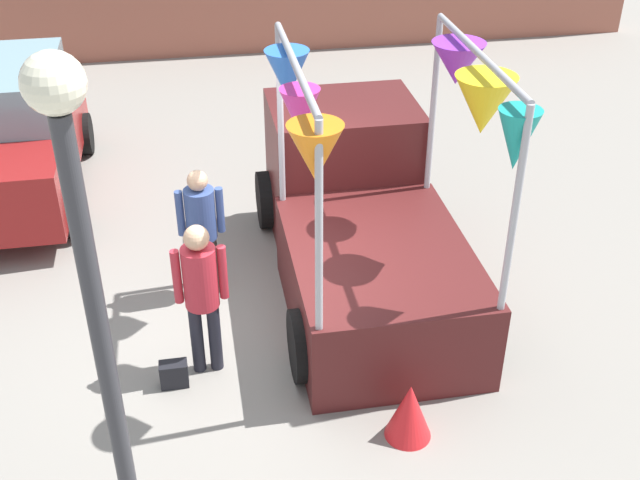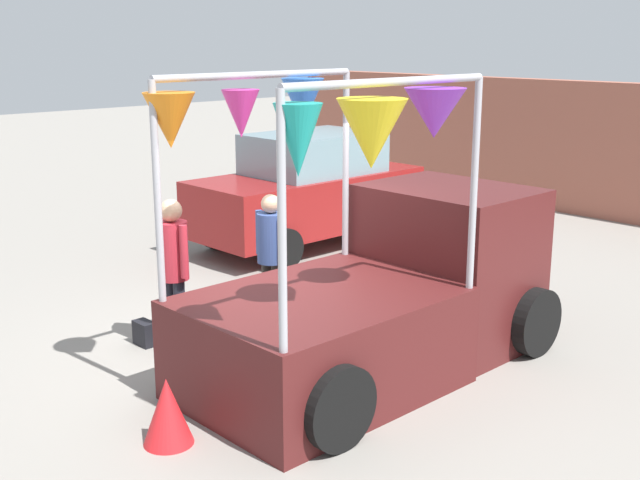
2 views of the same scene
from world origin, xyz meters
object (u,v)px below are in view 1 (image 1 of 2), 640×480
(person_customer, at_px, (201,286))
(person_vendor, at_px, (201,222))
(folded_kite_bundle_crimson, at_px, (409,411))
(handbag, at_px, (174,374))
(vendor_truck, at_px, (360,211))
(parked_car, at_px, (9,133))
(street_lamp, at_px, (96,313))

(person_customer, bearing_deg, person_vendor, 87.35)
(person_customer, xyz_separation_m, folded_kite_bundle_crimson, (1.79, -1.27, -0.74))
(person_customer, xyz_separation_m, handbag, (-0.35, -0.20, -0.90))
(vendor_truck, height_order, parked_car, vendor_truck)
(parked_car, height_order, person_vendor, parked_car)
(parked_car, xyz_separation_m, handbag, (2.08, -4.46, -0.80))
(handbag, relative_size, folded_kite_bundle_crimson, 0.47)
(handbag, bearing_deg, street_lamp, -95.57)
(parked_car, height_order, folded_kite_bundle_crimson, parked_car)
(person_vendor, bearing_deg, handbag, -104.89)
(vendor_truck, bearing_deg, person_customer, -143.06)
(folded_kite_bundle_crimson, bearing_deg, vendor_truck, 87.49)
(person_customer, height_order, street_lamp, street_lamp)
(parked_car, distance_m, handbag, 4.99)
(vendor_truck, distance_m, folded_kite_bundle_crimson, 2.77)
(handbag, distance_m, folded_kite_bundle_crimson, 2.40)
(person_customer, relative_size, person_vendor, 1.07)
(vendor_truck, relative_size, handbag, 14.64)
(parked_car, xyz_separation_m, folded_kite_bundle_crimson, (4.22, -5.53, -0.64))
(vendor_truck, height_order, person_customer, vendor_truck)
(parked_car, distance_m, person_vendor, 3.83)
(parked_car, height_order, street_lamp, street_lamp)
(handbag, relative_size, street_lamp, 0.06)
(person_customer, distance_m, person_vendor, 1.36)
(person_customer, xyz_separation_m, person_vendor, (0.06, 1.35, -0.08))
(person_customer, height_order, handbag, person_customer)
(person_customer, relative_size, handbag, 6.14)
(folded_kite_bundle_crimson, bearing_deg, person_customer, 144.57)
(person_vendor, distance_m, handbag, 1.80)
(vendor_truck, height_order, street_lamp, street_lamp)
(street_lamp, bearing_deg, vendor_truck, 58.56)
(street_lamp, bearing_deg, folded_kite_bundle_crimson, 30.06)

